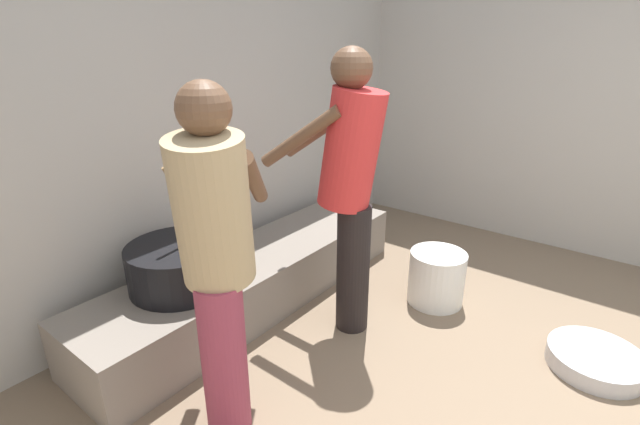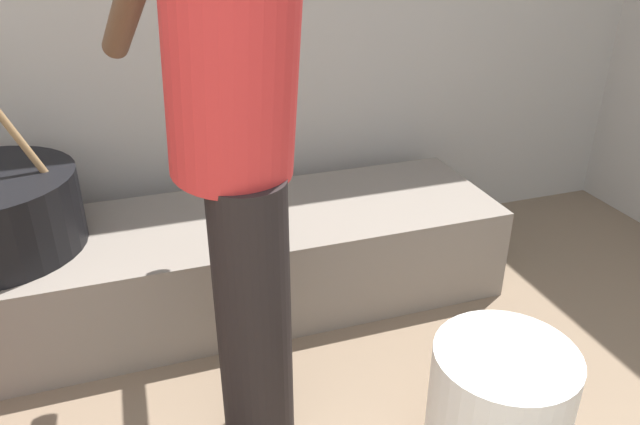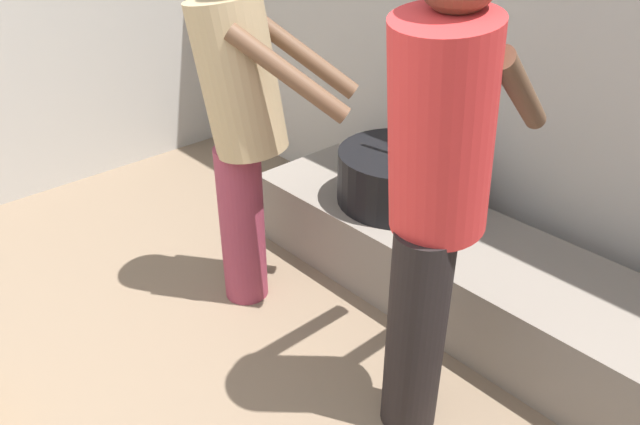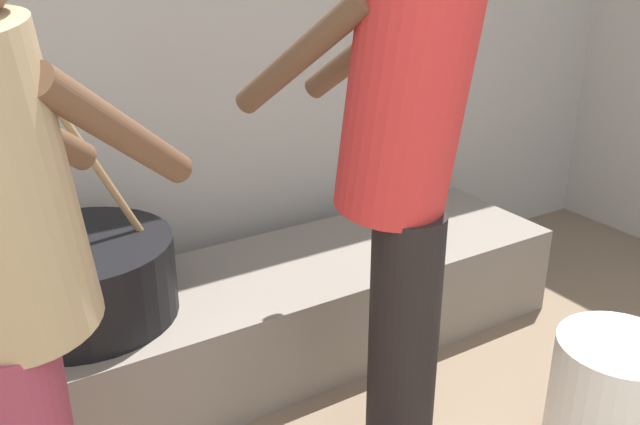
{
  "view_description": "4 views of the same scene",
  "coord_description": "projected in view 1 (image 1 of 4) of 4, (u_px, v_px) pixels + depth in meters",
  "views": [
    {
      "loc": [
        -1.7,
        0.2,
        1.67
      ],
      "look_at": [
        0.38,
        1.81,
        0.67
      ],
      "focal_mm": 24.92,
      "sensor_mm": 36.0,
      "label": 1
    },
    {
      "loc": [
        0.06,
        0.2,
        1.38
      ],
      "look_at": [
        0.53,
        1.59,
        0.64
      ],
      "focal_mm": 34.13,
      "sensor_mm": 36.0,
      "label": 2
    },
    {
      "loc": [
        1.24,
        0.2,
        1.79
      ],
      "look_at": [
        -0.02,
        1.36,
        0.79
      ],
      "focal_mm": 34.1,
      "sensor_mm": 36.0,
      "label": 3
    },
    {
      "loc": [
        -0.78,
        0.2,
        1.5
      ],
      "look_at": [
        0.24,
        1.84,
        0.71
      ],
      "focal_mm": 38.7,
      "sensor_mm": 36.0,
      "label": 4
    }
  ],
  "objects": [
    {
      "name": "cook_in_red_shirt",
      "position": [
        350.0,
        179.0,
        2.5
      ],
      "size": [
        0.47,
        0.74,
        1.67
      ],
      "color": "black",
      "rests_on": "ground_plane"
    },
    {
      "name": "hearth_ledge",
      "position": [
        257.0,
        277.0,
        3.03
      ],
      "size": [
        2.46,
        0.6,
        0.36
      ],
      "primitive_type": "cube",
      "color": "slate",
      "rests_on": "ground_plane"
    },
    {
      "name": "cooking_pot_main",
      "position": [
        180.0,
        265.0,
        2.53
      ],
      "size": [
        0.58,
        0.58,
        0.71
      ],
      "color": "black",
      "rests_on": "hearth_ledge"
    },
    {
      "name": "metal_mixing_bowl",
      "position": [
        595.0,
        360.0,
        2.43
      ],
      "size": [
        0.49,
        0.49,
        0.1
      ],
      "primitive_type": "cylinder",
      "color": "#B7B7BC",
      "rests_on": "ground_plane"
    },
    {
      "name": "bucket_white_plastic",
      "position": [
        437.0,
        277.0,
        3.02
      ],
      "size": [
        0.38,
        0.38,
        0.37
      ],
      "primitive_type": "cylinder",
      "color": "silver",
      "rests_on": "ground_plane"
    },
    {
      "name": "block_enclosure_rear",
      "position": [
        174.0,
        121.0,
        2.85
      ],
      "size": [
        5.16,
        0.2,
        2.42
      ],
      "primitive_type": "cube",
      "color": "#ADA8A0",
      "rests_on": "ground_plane"
    },
    {
      "name": "cook_in_tan_shirt",
      "position": [
        216.0,
        250.0,
        1.8
      ],
      "size": [
        0.71,
        0.65,
        1.56
      ],
      "color": "#8C3347",
      "rests_on": "ground_plane"
    }
  ]
}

